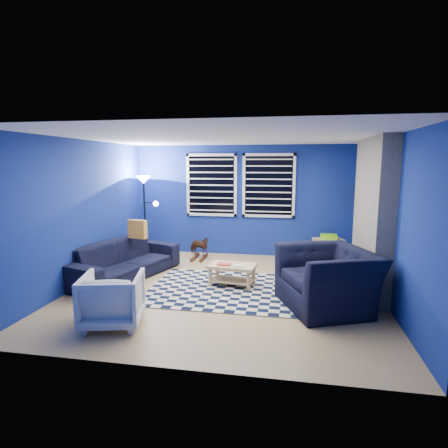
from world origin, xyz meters
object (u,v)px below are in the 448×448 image
(sofa, at_px, (123,260))
(armchair_big, at_px, (327,279))
(rocking_horse, at_px, (199,246))
(coffee_table, at_px, (232,270))
(floor_lamp, at_px, (145,191))
(cabinet, at_px, (328,249))
(tv, at_px, (361,198))
(armchair_bent, at_px, (112,299))

(sofa, distance_m, armchair_big, 3.66)
(sofa, xyz_separation_m, rocking_horse, (1.04, 1.57, -0.05))
(armchair_big, xyz_separation_m, coffee_table, (-1.52, 0.70, -0.16))
(coffee_table, height_order, floor_lamp, floor_lamp)
(coffee_table, distance_m, cabinet, 2.71)
(tv, distance_m, cabinet, 1.30)
(floor_lamp, bearing_deg, coffee_table, -37.02)
(sofa, xyz_separation_m, armchair_bent, (0.76, -1.95, 0.01))
(tv, distance_m, sofa, 4.83)
(armchair_big, bearing_deg, rocking_horse, -155.87)
(rocking_horse, distance_m, floor_lamp, 1.71)
(sofa, bearing_deg, rocking_horse, -15.76)
(coffee_table, xyz_separation_m, cabinet, (1.78, 2.04, -0.02))
(floor_lamp, bearing_deg, tv, 1.45)
(tv, height_order, coffee_table, tv)
(tv, bearing_deg, rocking_horse, -178.43)
(cabinet, bearing_deg, floor_lamp, 163.97)
(rocking_horse, bearing_deg, sofa, 165.35)
(cabinet, bearing_deg, sofa, -174.70)
(armchair_big, bearing_deg, tv, 139.07)
(rocking_horse, xyz_separation_m, cabinet, (2.79, 0.34, -0.03))
(armchair_big, height_order, armchair_bent, armchair_big)
(armchair_bent, relative_size, rocking_horse, 1.48)
(rocking_horse, relative_size, coffee_table, 0.61)
(armchair_bent, bearing_deg, coffee_table, -138.90)
(rocking_horse, height_order, cabinet, cabinet)
(armchair_bent, relative_size, cabinet, 1.11)
(armchair_big, relative_size, floor_lamp, 0.73)
(armchair_big, bearing_deg, cabinet, 152.16)
(sofa, xyz_separation_m, coffee_table, (2.05, -0.13, -0.06))
(armchair_bent, bearing_deg, armchair_big, -171.87)
(sofa, height_order, cabinet, sofa)
(armchair_bent, distance_m, coffee_table, 2.23)
(sofa, distance_m, coffee_table, 2.06)
(tv, xyz_separation_m, armchair_big, (-0.84, -2.49, -0.97))
(tv, height_order, floor_lamp, floor_lamp)
(rocking_horse, bearing_deg, cabinet, -64.10)
(rocking_horse, xyz_separation_m, coffee_table, (1.01, -1.70, -0.01))
(tv, relative_size, sofa, 0.43)
(rocking_horse, distance_m, coffee_table, 1.97)
(rocking_horse, height_order, floor_lamp, floor_lamp)
(rocking_horse, relative_size, cabinet, 0.75)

